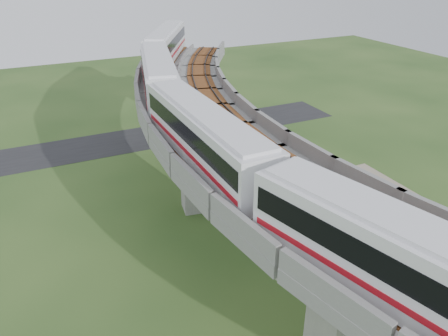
{
  "coord_description": "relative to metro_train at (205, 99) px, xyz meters",
  "views": [
    {
      "loc": [
        -12.11,
        -23.83,
        22.81
      ],
      "look_at": [
        1.0,
        3.68,
        7.5
      ],
      "focal_mm": 35.0,
      "sensor_mm": 36.0,
      "label": 1
    }
  ],
  "objects": [
    {
      "name": "car_dark",
      "position": [
        14.75,
        -4.92,
        -11.65
      ],
      "size": [
        4.61,
        2.92,
        1.24
      ],
      "primitive_type": "imported",
      "rotation": [
        0.0,
        0.0,
        1.27
      ],
      "color": "black",
      "rests_on": "dirt_lot"
    },
    {
      "name": "tree_3",
      "position": [
        5.44,
        -0.59,
        -10.44
      ],
      "size": [
        2.63,
        2.63,
        2.99
      ],
      "color": "#382314",
      "rests_on": "ground"
    },
    {
      "name": "asphalt_road",
      "position": [
        -0.7,
        23.52,
        -12.29
      ],
      "size": [
        60.0,
        8.0,
        0.03
      ],
      "primitive_type": "cube",
      "color": "#232326",
      "rests_on": "ground"
    },
    {
      "name": "viaduct",
      "position": [
        3.14,
        -6.48,
        -3.26
      ],
      "size": [
        19.58,
        73.98,
        11.4
      ],
      "color": "#99968E",
      "rests_on": "ground"
    },
    {
      "name": "tree_5",
      "position": [
        6.46,
        -15.16,
        -10.22
      ],
      "size": [
        3.09,
        3.09,
        3.4
      ],
      "color": "#382314",
      "rests_on": "ground"
    },
    {
      "name": "fence",
      "position": [
        9.05,
        -6.48,
        -11.56
      ],
      "size": [
        3.87,
        38.73,
        1.5
      ],
      "color": "#2D382D",
      "rests_on": "ground"
    },
    {
      "name": "metro_train",
      "position": [
        0.0,
        0.0,
        0.0
      ],
      "size": [
        13.73,
        60.95,
        3.64
      ],
      "color": "silver",
      "rests_on": "ground"
    },
    {
      "name": "ground",
      "position": [
        -0.7,
        -6.48,
        -12.31
      ],
      "size": [
        160.0,
        160.0,
        0.0
      ],
      "primitive_type": "plane",
      "color": "#28481D",
      "rests_on": "ground"
    },
    {
      "name": "tree_1",
      "position": [
        9.33,
        12.15,
        -10.19
      ],
      "size": [
        3.04,
        3.04,
        3.41
      ],
      "color": "#382314",
      "rests_on": "ground"
    },
    {
      "name": "tree_0",
      "position": [
        11.04,
        15.84,
        -10.08
      ],
      "size": [
        2.21,
        2.21,
        3.17
      ],
      "color": "#382314",
      "rests_on": "ground"
    },
    {
      "name": "tree_4",
      "position": [
        5.95,
        -8.69,
        -10.16
      ],
      "size": [
        2.06,
        2.06,
        3.03
      ],
      "color": "#382314",
      "rests_on": "ground"
    },
    {
      "name": "tree_2",
      "position": [
        6.59,
        4.99,
        -10.41
      ],
      "size": [
        2.61,
        2.61,
        3.01
      ],
      "color": "#382314",
      "rests_on": "ground"
    },
    {
      "name": "dirt_lot",
      "position": [
        13.3,
        -8.48,
        -12.29
      ],
      "size": [
        18.0,
        26.0,
        0.04
      ],
      "primitive_type": "cube",
      "color": "gray",
      "rests_on": "ground"
    }
  ]
}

